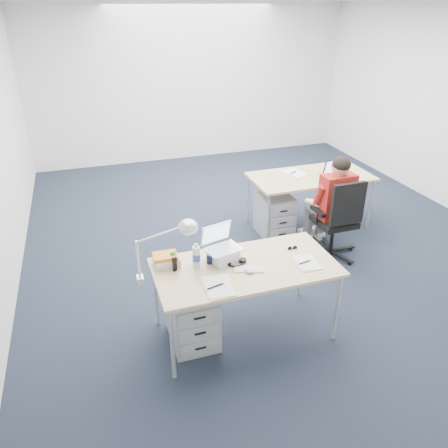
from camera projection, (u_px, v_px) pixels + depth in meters
The scene contains 24 objects.
floor at pixel (262, 235), 5.85m from camera, with size 7.00×7.00×0.00m, color black.
room at pixel (268, 105), 5.07m from camera, with size 6.02×7.02×2.80m.
desk_near at pixel (245, 270), 3.83m from camera, with size 1.60×0.80×0.73m.
desk_far at pixel (310, 179), 5.81m from camera, with size 1.60×0.80×0.73m.
office_chair at pixel (334, 235), 5.24m from camera, with size 0.66×0.66×1.02m.
seated_person at pixel (329, 204), 5.24m from camera, with size 0.40×0.69×1.25m.
drawer_pedestal_near at pixel (192, 315), 3.92m from camera, with size 0.40×0.50×0.55m, color #9EA2A3.
drawer_pedestal_far at pixel (275, 215), 5.76m from camera, with size 0.40×0.50×0.55m, color #9EA2A3.
silver_laptop at pixel (223, 245), 3.82m from camera, with size 0.30×0.24×0.32m, color silver, non-canonical shape.
wireless_keyboard at pixel (249, 269), 3.75m from camera, with size 0.25×0.10×0.01m, color white.
computer_mouse at pixel (249, 270), 3.72m from camera, with size 0.06×0.10×0.04m, color white.
headphones at pixel (235, 262), 3.84m from camera, with size 0.20×0.16×0.03m, color black, non-canonical shape.
can_koozie at pixel (210, 258), 3.84m from camera, with size 0.06×0.06×0.10m, color #12183B.
water_bottle at pixel (196, 255), 3.77m from camera, with size 0.07×0.07×0.22m, color silver.
bear_figurine at pixel (173, 258), 3.80m from camera, with size 0.07×0.05×0.13m, color #276D1D, non-canonical shape.
book_stack at pixel (166, 260), 3.81m from camera, with size 0.23×0.17×0.10m, color silver.
cordless_phone at pixel (175, 264), 3.71m from camera, with size 0.04×0.02×0.13m, color black.
papers_left at pixel (218, 287), 3.52m from camera, with size 0.22×0.32×0.01m, color #E8CA86.
papers_right at pixel (306, 263), 3.85m from camera, with size 0.19×0.27×0.01m, color #E8CA86.
sunglasses at pixel (292, 248), 4.06m from camera, with size 0.10×0.04×0.02m, color black, non-canonical shape.
desk_lamp at pixel (158, 252), 3.50m from camera, with size 0.47×0.17×0.54m, color silver, non-canonical shape.
dark_laptop at pixel (340, 169), 5.64m from camera, with size 0.34×0.33×0.25m, color black, non-canonical shape.
far_cup at pixel (341, 164), 6.04m from camera, with size 0.07×0.07×0.10m, color white.
far_papers at pixel (295, 173), 5.85m from camera, with size 0.23×0.33×0.01m, color white.
Camera 1 is at (-2.10, -4.72, 2.79)m, focal length 35.00 mm.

